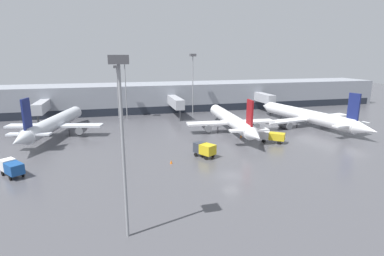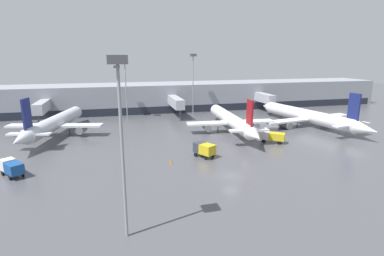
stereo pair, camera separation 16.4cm
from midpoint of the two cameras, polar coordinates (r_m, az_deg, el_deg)
name	(u,v)px [view 1 (the left image)]	position (r m, az deg, el deg)	size (l,w,h in m)	color
ground_plane	(231,176)	(47.19, 7.43, -9.02)	(320.00, 320.00, 0.00)	#4C4C51
terminal_building	(164,97)	(104.33, -5.46, 5.97)	(160.00, 29.13, 9.00)	gray
parked_jet_0	(54,123)	(75.72, -24.81, 0.82)	(21.73, 34.33, 10.31)	silver
parked_jet_1	(308,116)	(85.04, 21.22, 2.08)	(27.39, 38.34, 10.07)	white
parked_jet_2	(231,120)	(73.21, 7.38, 1.48)	(21.71, 35.44, 9.54)	white
service_truck_0	(272,136)	(66.08, 14.94, -1.49)	(5.26, 4.68, 2.31)	gold
service_truck_1	(205,149)	(54.78, 2.31, -3.97)	(3.81, 4.45, 2.53)	gold
service_truck_2	(12,167)	(53.77, -31.19, -6.39)	(4.27, 4.84, 2.46)	#19478C
traffic_cone_0	(21,131)	(83.05, -29.83, -0.57)	(0.38, 0.38, 0.78)	orange
traffic_cone_1	(241,136)	(69.11, 9.25, -1.53)	(0.50, 0.50, 0.59)	orange
traffic_cone_3	(171,162)	(51.92, -4.08, -6.44)	(0.44, 0.44, 0.62)	orange
apron_light_mast_0	(120,97)	(28.33, -13.66, 5.68)	(1.80, 1.80, 18.09)	gray
apron_light_mast_1	(193,67)	(94.25, 0.09, 11.52)	(1.80, 1.80, 18.81)	gray
apron_light_mast_2	(125,73)	(89.22, -12.71, 10.17)	(1.80, 1.80, 16.73)	gray
apron_light_mast_5	(117,76)	(91.31, -14.17, 9.61)	(1.80, 1.80, 15.49)	gray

